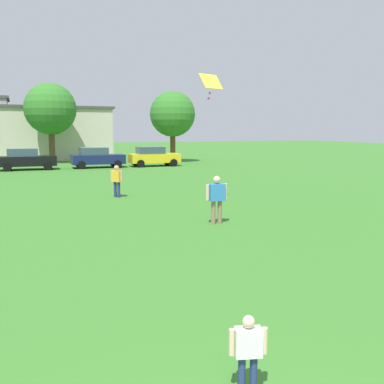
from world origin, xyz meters
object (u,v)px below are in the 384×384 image
at_px(kite, 211,83).
at_px(tree_far_right, 173,114).
at_px(tree_right, 50,109).
at_px(child_kite_flyer, 248,347).
at_px(parked_car_navy_2, 97,157).
at_px(adult_bystander, 217,196).
at_px(bystander_near_trees, 117,178).
at_px(parked_car_yellow_3, 153,156).
at_px(parked_car_black_1, 26,159).

relative_size(kite, tree_far_right, 0.16).
height_order(kite, tree_right, tree_right).
bearing_deg(child_kite_flyer, parked_car_navy_2, 99.21).
height_order(adult_bystander, tree_far_right, tree_far_right).
xyz_separation_m(bystander_near_trees, parked_car_navy_2, (1.91, 16.76, -0.03)).
relative_size(parked_car_navy_2, parked_car_yellow_3, 1.00).
relative_size(bystander_near_trees, parked_car_black_1, 0.35).
xyz_separation_m(bystander_near_trees, tree_far_right, (9.96, 20.74, 3.73)).
distance_m(parked_car_black_1, parked_car_navy_2, 5.50).
distance_m(child_kite_flyer, parked_car_navy_2, 32.89).
height_order(bystander_near_trees, tree_far_right, tree_far_right).
bearing_deg(tree_far_right, bystander_near_trees, -115.65).
bearing_deg(kite, parked_car_black_1, 109.15).
height_order(adult_bystander, kite, kite).
relative_size(kite, parked_car_black_1, 0.25).
xyz_separation_m(parked_car_black_1, parked_car_yellow_3, (10.31, -0.17, 0.00)).
bearing_deg(parked_car_navy_2, parked_car_yellow_3, -2.31).
bearing_deg(parked_car_navy_2, bystander_near_trees, -96.51).
height_order(adult_bystander, parked_car_black_1, parked_car_black_1).
bearing_deg(tree_far_right, parked_car_navy_2, -153.70).
bearing_deg(bystander_near_trees, child_kite_flyer, 138.93).
relative_size(parked_car_black_1, tree_right, 0.58).
distance_m(parked_car_navy_2, tree_right, 8.49).
distance_m(kite, parked_car_black_1, 21.48).
bearing_deg(parked_car_black_1, parked_car_navy_2, 0.30).
height_order(kite, parked_car_black_1, kite).
xyz_separation_m(child_kite_flyer, tree_far_right, (11.81, 36.65, 4.04)).
xyz_separation_m(child_kite_flyer, adult_bystander, (3.68, 8.85, 0.38)).
distance_m(parked_car_yellow_3, tree_far_right, 6.48).
distance_m(bystander_near_trees, tree_far_right, 23.31).
bearing_deg(child_kite_flyer, parked_car_black_1, 108.83).
bearing_deg(kite, tree_right, 99.49).
bearing_deg(parked_car_yellow_3, parked_car_navy_2, 177.69).
relative_size(bystander_near_trees, parked_car_yellow_3, 0.35).
bearing_deg(adult_bystander, tree_far_right, 74.40).
xyz_separation_m(adult_bystander, parked_car_navy_2, (0.08, 23.83, -0.09)).
distance_m(child_kite_flyer, tree_far_right, 38.72).
distance_m(adult_bystander, tree_far_right, 29.20).
bearing_deg(kite, tree_far_right, 74.50).
relative_size(parked_car_black_1, parked_car_navy_2, 1.00).
height_order(bystander_near_trees, parked_car_black_1, parked_car_black_1).
relative_size(child_kite_flyer, parked_car_yellow_3, 0.23).
distance_m(parked_car_navy_2, tree_far_right, 9.73).
xyz_separation_m(bystander_near_trees, kite, (3.33, -3.17, 4.12)).
bearing_deg(child_kite_flyer, parked_car_yellow_3, 91.00).
height_order(tree_right, tree_far_right, tree_right).
relative_size(parked_car_yellow_3, tree_right, 0.58).
distance_m(kite, tree_far_right, 24.82).
relative_size(tree_right, tree_far_right, 1.09).
xyz_separation_m(kite, parked_car_black_1, (-6.91, 19.91, -4.15)).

